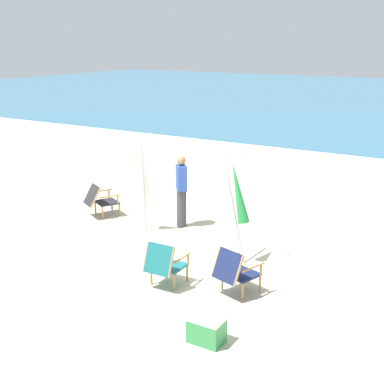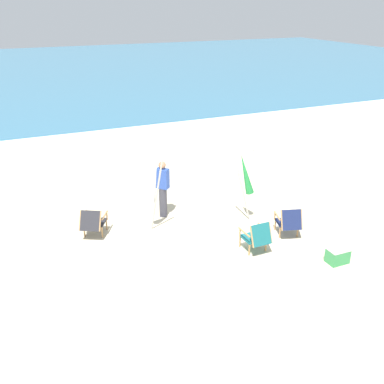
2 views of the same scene
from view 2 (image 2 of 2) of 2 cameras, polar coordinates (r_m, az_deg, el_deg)
ground_plane at (r=11.46m, az=3.52°, el=-6.28°), size 80.00×80.00×0.00m
sea at (r=40.82m, az=-17.41°, el=14.49°), size 80.00×40.00×0.10m
surf_band at (r=21.16m, az=-10.19°, el=7.59°), size 80.00×1.10×0.06m
beach_chair_front_left at (r=11.75m, az=12.21°, el=-3.65°), size 0.75×0.84×0.81m
beach_chair_far_center at (r=11.76m, az=-12.48°, el=-3.69°), size 0.87×0.94×0.78m
beach_chair_mid_center at (r=10.90m, az=8.23°, el=-5.58°), size 0.61×0.70×0.81m
umbrella_furled_white at (r=11.41m, az=-4.84°, el=1.16°), size 0.42×0.55×2.08m
umbrella_furled_green at (r=12.04m, az=6.79°, el=2.20°), size 0.66×0.31×2.06m
person_near_chairs at (r=12.40m, az=-3.73°, el=0.43°), size 0.38×0.38×1.63m
cooler_box at (r=11.03m, az=18.01°, el=-7.60°), size 0.49×0.35×0.40m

